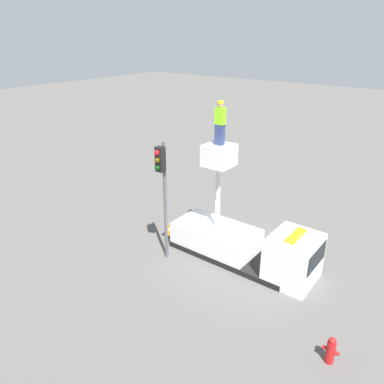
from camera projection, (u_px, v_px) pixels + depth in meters
The scene contains 6 objects.
ground_plane at pixel (232, 256), 16.61m from camera, with size 120.00×120.00×0.00m, color #565451.
bucket_truck at pixel (244, 242), 15.96m from camera, with size 6.43×2.10×4.96m.
worker at pixel (220, 123), 14.79m from camera, with size 0.40×0.26×1.75m.
traffic_light_pole at pixel (162, 180), 15.00m from camera, with size 0.34×0.57×5.23m.
fire_hydrant at pixel (331, 350), 11.12m from camera, with size 0.51×0.27×0.92m.
traffic_cone_rear at pixel (169, 230), 18.31m from camera, with size 0.53×0.53×0.55m.
Camera 1 is at (7.22, -12.29, 9.16)m, focal length 35.00 mm.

